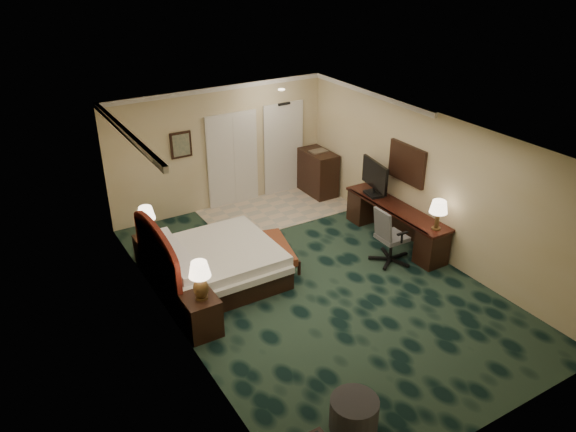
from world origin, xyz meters
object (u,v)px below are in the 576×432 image
lamp_near (200,280)px  lamp_far (147,222)px  tv (375,179)px  bed (218,265)px  bed_bench (277,254)px  desk_chair (392,235)px  ottoman (354,414)px  desk (395,224)px  nightstand_far (149,251)px  nightstand_near (201,315)px  minibar (318,173)px

lamp_near → lamp_far: 2.36m
lamp_far → tv: bearing=-12.1°
bed → bed_bench: 1.16m
bed → desk_chair: bearing=-19.3°
ottoman → desk_chair: desk_chair is taller
desk → bed: bearing=172.4°
bed_bench → ottoman: size_ratio=2.02×
nightstand_far → desk_chair: bearing=-29.4°
desk → tv: (-0.03, 0.67, 0.73)m
bed → nightstand_near: size_ratio=3.17×
bed_bench → desk: desk is taller
nightstand_near → bed_bench: (1.98, 1.12, -0.11)m
nightstand_near → desk_chair: 3.86m
ottoman → desk: (3.57, 3.41, 0.15)m
lamp_far → minibar: 4.56m
bed_bench → minibar: 3.35m
nightstand_near → nightstand_far: nightstand_near is taller
tv → desk: bearing=-77.4°
nightstand_far → bed_bench: bearing=-30.9°
bed_bench → minibar: (2.43, 2.29, 0.31)m
desk → bed_bench: bearing=170.5°
lamp_far → minibar: lamp_far is taller
desk → minibar: (-0.03, 2.70, 0.15)m
nightstand_near → minibar: (4.41, 3.41, 0.20)m
desk → tv: bearing=92.6°
nightstand_near → bed_bench: nightstand_near is taller
nightstand_near → bed_bench: size_ratio=0.51×
nightstand_far → desk: (4.46, -1.61, 0.09)m
desk → desk_chair: desk_chair is taller
minibar → ottoman: bearing=-120.1°
nightstand_far → tv: (4.43, -0.94, 0.82)m
nightstand_near → desk: desk is taller
bed_bench → ottoman: 3.98m
bed → tv: tv is taller
ottoman → tv: (3.54, 4.08, 0.88)m
bed → desk: size_ratio=0.78×
ottoman → nightstand_far: bearing=100.1°
tv → nightstand_far: bearing=178.1°
nightstand_near → lamp_near: 0.63m
lamp_far → bed: bearing=-53.9°
desk_chair → nightstand_near: bearing=-177.0°
nightstand_far → ottoman: (0.89, -5.02, -0.06)m
nightstand_far → lamp_far: bearing=14.9°
desk → ottoman: bearing=-136.3°
nightstand_near → desk_chair: desk_chair is taller
bed_bench → ottoman: bearing=-92.6°
bed_bench → tv: tv is taller
lamp_far → minibar: (4.41, 1.08, -0.35)m
ottoman → minibar: size_ratio=0.59×
lamp_near → bed: bearing=56.7°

